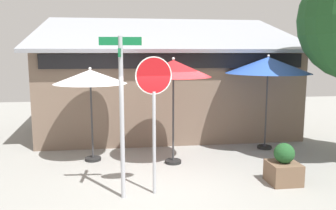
{
  "coord_description": "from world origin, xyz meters",
  "views": [
    {
      "loc": [
        -1.02,
        -7.65,
        2.96
      ],
      "look_at": [
        0.2,
        1.2,
        1.6
      ],
      "focal_mm": 36.65,
      "sensor_mm": 36.0,
      "label": 1
    }
  ],
  "objects_px": {
    "stop_sign": "(154,99)",
    "sidewalk_planter": "(284,167)",
    "patio_umbrella_royal_blue_right": "(268,66)",
    "patio_umbrella_ivory_left": "(90,78)",
    "street_sign_post": "(122,103)",
    "patio_umbrella_crimson_center": "(173,69)"
  },
  "relations": [
    {
      "from": "patio_umbrella_royal_blue_right",
      "to": "stop_sign",
      "type": "bearing_deg",
      "value": -141.65
    },
    {
      "from": "street_sign_post",
      "to": "stop_sign",
      "type": "height_order",
      "value": "street_sign_post"
    },
    {
      "from": "sidewalk_planter",
      "to": "street_sign_post",
      "type": "bearing_deg",
      "value": -175.44
    },
    {
      "from": "stop_sign",
      "to": "patio_umbrella_crimson_center",
      "type": "distance_m",
      "value": 2.13
    },
    {
      "from": "stop_sign",
      "to": "sidewalk_planter",
      "type": "height_order",
      "value": "stop_sign"
    },
    {
      "from": "street_sign_post",
      "to": "patio_umbrella_crimson_center",
      "type": "xyz_separation_m",
      "value": [
        1.35,
        2.07,
        0.55
      ]
    },
    {
      "from": "street_sign_post",
      "to": "stop_sign",
      "type": "distance_m",
      "value": 0.67
    },
    {
      "from": "street_sign_post",
      "to": "patio_umbrella_ivory_left",
      "type": "bearing_deg",
      "value": 107.51
    },
    {
      "from": "patio_umbrella_ivory_left",
      "to": "sidewalk_planter",
      "type": "relative_size",
      "value": 2.74
    },
    {
      "from": "street_sign_post",
      "to": "patio_umbrella_ivory_left",
      "type": "distance_m",
      "value": 2.75
    },
    {
      "from": "patio_umbrella_crimson_center",
      "to": "patio_umbrella_royal_blue_right",
      "type": "height_order",
      "value": "patio_umbrella_royal_blue_right"
    },
    {
      "from": "patio_umbrella_crimson_center",
      "to": "patio_umbrella_royal_blue_right",
      "type": "distance_m",
      "value": 3.22
    },
    {
      "from": "stop_sign",
      "to": "sidewalk_planter",
      "type": "distance_m",
      "value": 3.4
    },
    {
      "from": "patio_umbrella_crimson_center",
      "to": "sidewalk_planter",
      "type": "xyz_separation_m",
      "value": [
        2.28,
        -1.78,
        -2.15
      ]
    },
    {
      "from": "patio_umbrella_royal_blue_right",
      "to": "street_sign_post",
      "type": "bearing_deg",
      "value": -144.92
    },
    {
      "from": "stop_sign",
      "to": "patio_umbrella_royal_blue_right",
      "type": "relative_size",
      "value": 0.99
    },
    {
      "from": "patio_umbrella_royal_blue_right",
      "to": "patio_umbrella_ivory_left",
      "type": "bearing_deg",
      "value": -174.61
    },
    {
      "from": "patio_umbrella_ivory_left",
      "to": "patio_umbrella_crimson_center",
      "type": "distance_m",
      "value": 2.25
    },
    {
      "from": "patio_umbrella_crimson_center",
      "to": "patio_umbrella_royal_blue_right",
      "type": "relative_size",
      "value": 0.98
    },
    {
      "from": "patio_umbrella_crimson_center",
      "to": "sidewalk_planter",
      "type": "distance_m",
      "value": 3.6
    },
    {
      "from": "sidewalk_planter",
      "to": "patio_umbrella_ivory_left",
      "type": "bearing_deg",
      "value": 152.57
    },
    {
      "from": "patio_umbrella_ivory_left",
      "to": "sidewalk_planter",
      "type": "height_order",
      "value": "patio_umbrella_ivory_left"
    }
  ]
}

